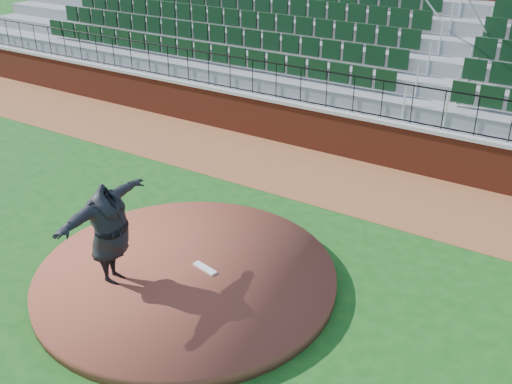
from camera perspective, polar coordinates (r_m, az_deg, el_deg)
ground at (r=11.37m, az=-4.13°, el=-8.74°), size 90.00×90.00×0.00m
warning_track at (r=15.42m, az=7.84°, el=1.18°), size 34.00×3.20×0.01m
field_wall at (r=16.54m, az=10.37°, el=5.04°), size 34.00×0.35×1.20m
wall_cap at (r=16.32m, az=10.56°, el=7.16°), size 34.00×0.45×0.10m
wall_railing at (r=16.15m, az=10.72°, el=9.00°), size 34.00×0.05×1.00m
seating_stands at (r=18.49m, az=14.23°, el=12.50°), size 34.00×5.10×4.60m
concourse_wall at (r=21.01m, az=17.04°, el=15.07°), size 34.00×0.50×5.50m
pitchers_mound at (r=11.38m, az=-6.73°, el=-8.10°), size 5.66×5.66×0.25m
pitching_rubber at (r=11.32m, az=-4.94°, el=-7.33°), size 0.56×0.25×0.04m
pitcher at (r=10.78m, az=-13.93°, el=-3.94°), size 1.00×2.48×1.96m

